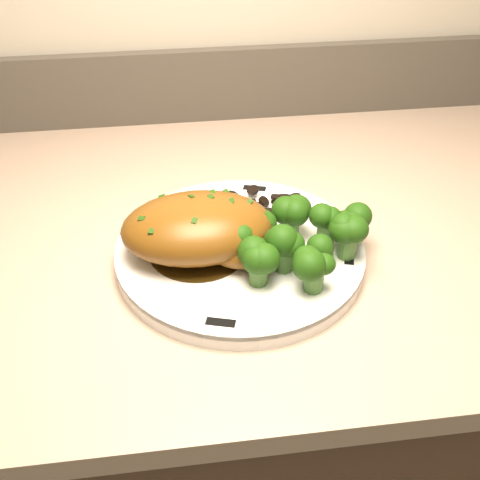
{
  "coord_description": "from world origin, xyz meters",
  "views": [
    {
      "loc": [
        -0.14,
        1.04,
        1.29
      ],
      "look_at": [
        -0.06,
        1.6,
        0.86
      ],
      "focal_mm": 45.0,
      "sensor_mm": 36.0,
      "label": 1
    }
  ],
  "objects": [
    {
      "name": "chicken_breast",
      "position": [
        -0.11,
        1.6,
        0.89
      ],
      "size": [
        0.18,
        0.12,
        0.07
      ],
      "rotation": [
        0.0,
        0.0,
        0.02
      ],
      "color": "brown",
      "rests_on": "plate"
    },
    {
      "name": "counter",
      "position": [
        0.09,
        1.67,
        0.42
      ],
      "size": [
        1.93,
        0.65,
        0.95
      ],
      "color": "brown",
      "rests_on": "ground"
    },
    {
      "name": "rim_accent_1",
      "position": [
        -0.19,
        1.64,
        0.85
      ],
      "size": [
        0.02,
        0.03,
        0.0
      ],
      "primitive_type": "cube",
      "rotation": [
        0.0,
        0.0,
        4.43
      ],
      "color": "black",
      "rests_on": "plate"
    },
    {
      "name": "mushroom_pile",
      "position": [
        -0.02,
        1.67,
        0.86
      ],
      "size": [
        0.09,
        0.07,
        0.03
      ],
      "color": "black",
      "rests_on": "plate"
    },
    {
      "name": "gravy_pool",
      "position": [
        -0.11,
        1.6,
        0.85
      ],
      "size": [
        0.12,
        0.12,
        0.0
      ],
      "primitive_type": "cylinder",
      "color": "#302008",
      "rests_on": "plate"
    },
    {
      "name": "rim_accent_3",
      "position": [
        0.06,
        1.57,
        0.85
      ],
      "size": [
        0.02,
        0.03,
        0.0
      ],
      "primitive_type": "cube",
      "rotation": [
        0.0,
        0.0,
        7.57
      ],
      "color": "black",
      "rests_on": "plate"
    },
    {
      "name": "broccoli_florets",
      "position": [
        0.0,
        1.57,
        0.88
      ],
      "size": [
        0.17,
        0.13,
        0.05
      ],
      "rotation": [
        0.0,
        0.0,
        -0.3
      ],
      "color": "#4B7933",
      "rests_on": "plate"
    },
    {
      "name": "rim_accent_0",
      "position": [
        -0.03,
        1.73,
        0.85
      ],
      "size": [
        0.03,
        0.02,
        0.0
      ],
      "primitive_type": "cube",
      "rotation": [
        0.0,
        0.0,
        2.86
      ],
      "color": "black",
      "rests_on": "plate"
    },
    {
      "name": "plate",
      "position": [
        -0.06,
        1.6,
        0.84
      ],
      "size": [
        0.36,
        0.36,
        0.02
      ],
      "primitive_type": "cylinder",
      "rotation": [
        0.0,
        0.0,
        0.23
      ],
      "color": "white",
      "rests_on": "counter"
    },
    {
      "name": "rim_accent_2",
      "position": [
        -0.1,
        1.48,
        0.85
      ],
      "size": [
        0.03,
        0.02,
        0.0
      ],
      "primitive_type": "cube",
      "rotation": [
        0.0,
        0.0,
        6.0
      ],
      "color": "black",
      "rests_on": "plate"
    }
  ]
}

